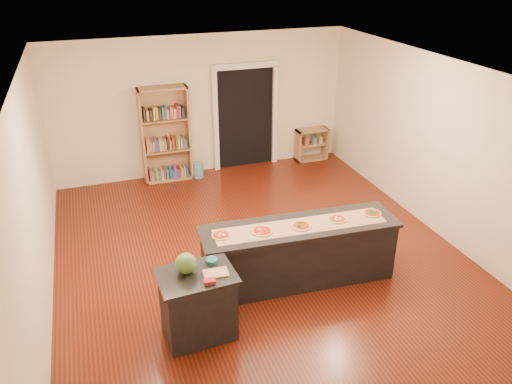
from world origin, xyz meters
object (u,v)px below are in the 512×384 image
object	(u,v)px
waste_bin	(198,170)
watermelon	(186,263)
side_counter	(198,305)
bookshelf	(166,135)
kitchen_island	(299,253)
low_shelf	(311,144)

from	to	relation	value
waste_bin	watermelon	xyz separation A→B (m)	(-1.15, -4.48, 0.85)
side_counter	bookshelf	xyz separation A→B (m)	(0.47, 4.66, 0.51)
kitchen_island	watermelon	world-z (taller)	watermelon
side_counter	watermelon	size ratio (longest dim) A/B	3.57
low_shelf	waste_bin	distance (m)	2.61
kitchen_island	waste_bin	bearing A→B (deg)	101.30
kitchen_island	watermelon	size ratio (longest dim) A/B	10.88
bookshelf	low_shelf	world-z (taller)	bookshelf
low_shelf	watermelon	size ratio (longest dim) A/B	2.82
watermelon	kitchen_island	bearing A→B (deg)	18.18
kitchen_island	waste_bin	world-z (taller)	kitchen_island
bookshelf	waste_bin	xyz separation A→B (m)	(0.59, -0.10, -0.79)
kitchen_island	side_counter	size ratio (longest dim) A/B	3.05
bookshelf	low_shelf	bearing A→B (deg)	0.32
bookshelf	watermelon	bearing A→B (deg)	-96.98
waste_bin	watermelon	size ratio (longest dim) A/B	1.26
kitchen_island	bookshelf	distance (m)	4.21
bookshelf	low_shelf	size ratio (longest dim) A/B	2.70
watermelon	waste_bin	bearing A→B (deg)	75.64
side_counter	bookshelf	bearing A→B (deg)	81.13
low_shelf	waste_bin	xyz separation A→B (m)	(-2.60, -0.12, -0.19)
side_counter	watermelon	distance (m)	0.57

